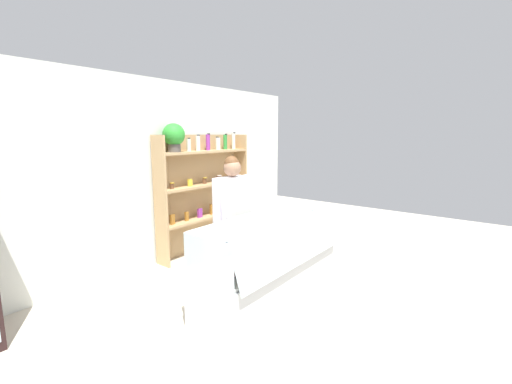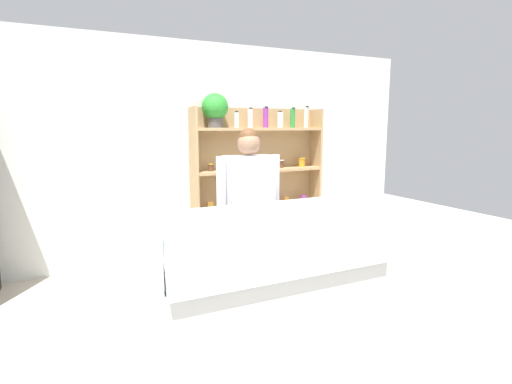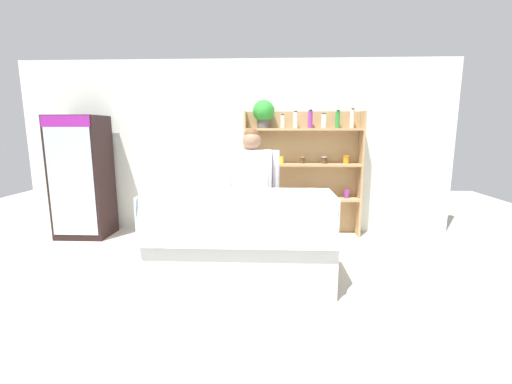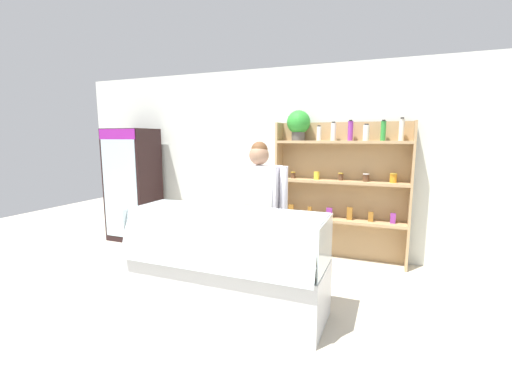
# 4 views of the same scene
# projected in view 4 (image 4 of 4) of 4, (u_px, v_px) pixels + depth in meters

# --- Properties ---
(ground_plane) EXTENTS (12.00, 12.00, 0.00)m
(ground_plane) POSITION_uv_depth(u_px,v_px,m) (202.00, 308.00, 3.44)
(ground_plane) COLOR beige
(back_wall) EXTENTS (6.80, 0.10, 2.70)m
(back_wall) POSITION_uv_depth(u_px,v_px,m) (273.00, 161.00, 5.20)
(back_wall) COLOR silver
(back_wall) RESTS_ON ground
(drinks_fridge) EXTENTS (0.75, 0.61, 1.84)m
(drinks_fridge) POSITION_uv_depth(u_px,v_px,m) (133.00, 185.00, 5.70)
(drinks_fridge) COLOR black
(drinks_fridge) RESTS_ON ground
(shelving_unit) EXTENTS (1.79, 0.32, 2.07)m
(shelving_unit) POSITION_uv_depth(u_px,v_px,m) (334.00, 175.00, 4.70)
(shelving_unit) COLOR tan
(shelving_unit) RESTS_ON ground
(deli_display_case) EXTENTS (1.94, 0.73, 1.01)m
(deli_display_case) POSITION_uv_depth(u_px,v_px,m) (226.00, 280.00, 3.36)
(deli_display_case) COLOR silver
(deli_display_case) RESTS_ON ground
(shop_clerk) EXTENTS (0.66, 0.25, 1.66)m
(shop_clerk) POSITION_uv_depth(u_px,v_px,m) (259.00, 203.00, 3.79)
(shop_clerk) COLOR #383D51
(shop_clerk) RESTS_ON ground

